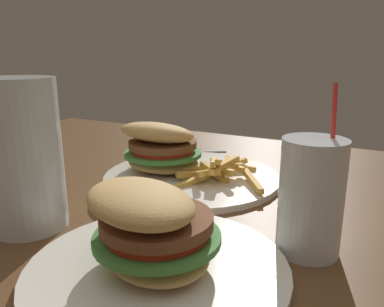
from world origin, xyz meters
The scene contains 5 objects.
meal_plate_near centered at (0.06, -0.20, 0.80)m, with size 0.31×0.31×0.11m.
beer_glass centered at (0.13, 0.05, 0.86)m, with size 0.09×0.09×0.19m.
juice_glass centered at (-0.20, -0.05, 0.83)m, with size 0.07×0.07×0.19m.
spoon centered at (0.17, -0.34, 0.78)m, with size 0.16×0.12×0.02m.
meal_plate_far centered at (-0.07, 0.07, 0.80)m, with size 0.27×0.27×0.10m.
Camera 1 is at (-0.27, 0.34, 0.99)m, focal length 35.00 mm.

